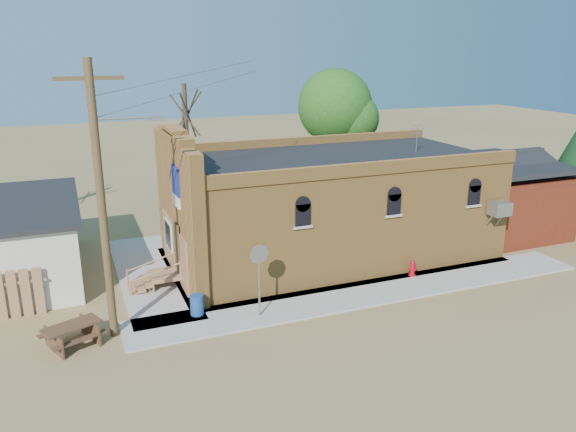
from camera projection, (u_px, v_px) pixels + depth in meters
name	position (u px, v px, depth m)	size (l,w,h in m)	color
ground	(348.00, 309.00, 20.71)	(120.00, 120.00, 0.00)	olive
sidewalk_south	(371.00, 292.00, 22.03)	(19.00, 2.20, 0.08)	#9E9991
sidewalk_west	(150.00, 274.00, 23.79)	(2.60, 10.00, 0.08)	#9E9991
brick_bar	(325.00, 206.00, 25.50)	(16.40, 7.97, 6.30)	#B47937
red_shed	(497.00, 188.00, 29.04)	(5.40, 6.40, 4.30)	#551E0E
utility_pole	(103.00, 198.00, 17.50)	(3.12, 0.26, 9.00)	#4D341E
tree_bare_near	(185.00, 113.00, 29.48)	(2.80, 2.80, 7.65)	#413325
tree_leafy	(335.00, 106.00, 33.14)	(4.40, 4.40, 8.15)	#413325
fire_hydrant	(412.00, 268.00, 23.46)	(0.38, 0.35, 0.68)	#9F0915
stop_sign	(259.00, 261.00, 19.46)	(0.74, 0.12, 2.71)	gray
trash_barrel	(197.00, 305.00, 20.02)	(0.48, 0.48, 0.74)	navy
picnic_table	(72.00, 332.00, 18.05)	(2.14, 1.90, 0.74)	#4F301F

